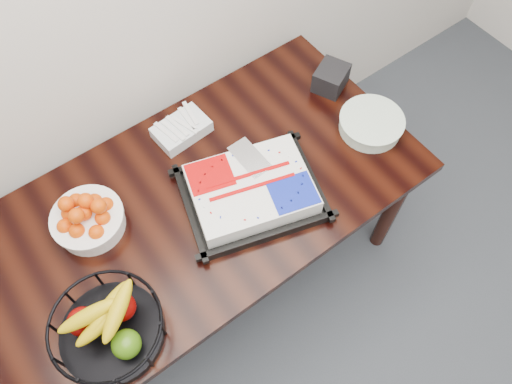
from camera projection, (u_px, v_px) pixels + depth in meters
table at (194, 213)px, 1.96m from camera, size 1.80×0.90×0.75m
cake_tray at (251, 191)px, 1.85m from camera, size 0.59×0.52×0.10m
tangerine_bowl at (87, 217)px, 1.77m from camera, size 0.26×0.26×0.17m
fruit_basket at (108, 328)px, 1.57m from camera, size 0.36×0.36×0.19m
plate_stack at (371, 124)px, 2.03m from camera, size 0.26×0.26×0.06m
fork_bag at (181, 129)px, 2.02m from camera, size 0.23×0.16×0.06m
napkin_box at (331, 78)px, 2.13m from camera, size 0.18×0.17×0.10m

